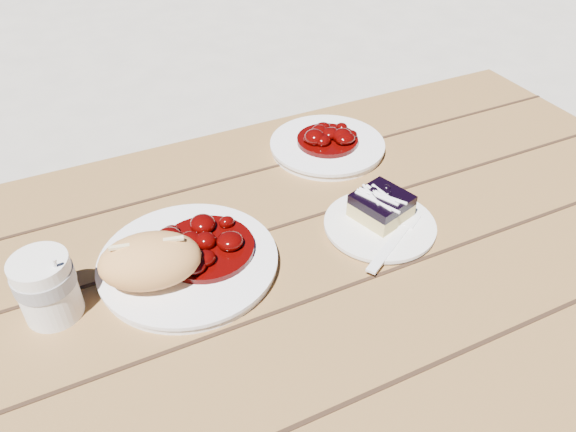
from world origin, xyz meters
name	(u,v)px	position (x,y,z in m)	size (l,w,h in m)	color
picnic_table	(127,395)	(0.00, 0.00, 0.59)	(2.00, 1.55, 0.75)	brown
main_plate	(189,263)	(0.13, 0.06, 0.76)	(0.25, 0.25, 0.02)	white
goulash_stew	(205,240)	(0.16, 0.06, 0.79)	(0.14, 0.14, 0.04)	#410302
bread_roll	(150,261)	(0.08, 0.04, 0.80)	(0.14, 0.09, 0.07)	tan
dessert_plate	(380,226)	(0.43, 0.01, 0.76)	(0.17, 0.17, 0.01)	white
blueberry_cake	(381,206)	(0.44, 0.02, 0.78)	(0.10, 0.10, 0.04)	tan
fork_dessert	(389,247)	(0.41, -0.05, 0.76)	(0.03, 0.16, 0.01)	white
coffee_cup	(47,287)	(-0.06, 0.05, 0.80)	(0.07, 0.07, 0.09)	white
second_plate	(327,146)	(0.47, 0.25, 0.76)	(0.21, 0.21, 0.02)	white
second_stew	(328,133)	(0.47, 0.25, 0.79)	(0.12, 0.12, 0.04)	#410302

